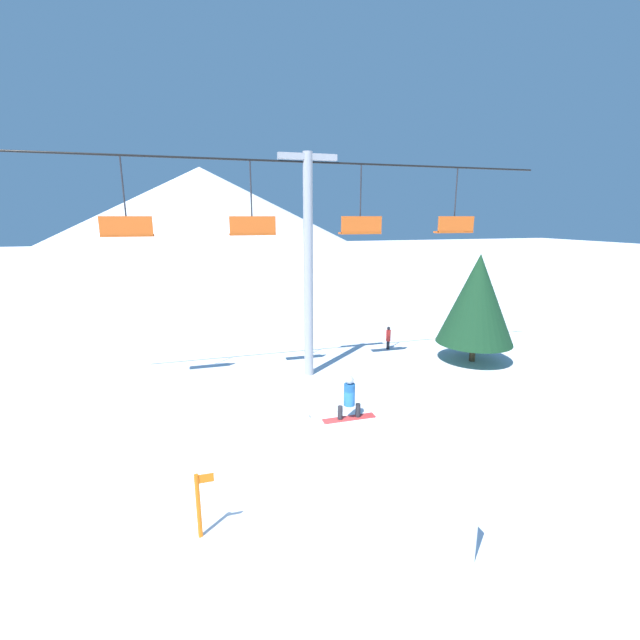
{
  "coord_description": "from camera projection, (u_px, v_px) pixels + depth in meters",
  "views": [
    {
      "loc": [
        -2.51,
        -8.39,
        6.81
      ],
      "look_at": [
        1.35,
        4.65,
        3.53
      ],
      "focal_mm": 24.0,
      "sensor_mm": 36.0,
      "label": 1
    }
  ],
  "objects": [
    {
      "name": "snowboarder",
      "position": [
        349.0,
        398.0,
        10.92
      ],
      "size": [
        1.4,
        0.29,
        1.18
      ],
      "color": "#B22D2D",
      "rests_on": "snow_ramp"
    },
    {
      "name": "trail_marker",
      "position": [
        199.0,
        504.0,
        9.18
      ],
      "size": [
        0.41,
        0.1,
        1.52
      ],
      "color": "orange",
      "rests_on": "ground_plane"
    },
    {
      "name": "mountain_ridge",
      "position": [
        202.0,
        209.0,
        90.68
      ],
      "size": [
        69.12,
        69.12,
        16.95
      ],
      "color": "silver",
      "rests_on": "ground_plane"
    },
    {
      "name": "chairlift",
      "position": [
        308.0,
        246.0,
        17.66
      ],
      "size": [
        21.5,
        0.44,
        9.33
      ],
      "color": "#9E9EA3",
      "rests_on": "ground_plane"
    },
    {
      "name": "snow_ramp",
      "position": [
        381.0,
        479.0,
        9.96
      ],
      "size": [
        2.36,
        3.99,
        1.73
      ],
      "color": "white",
      "rests_on": "ground_plane"
    },
    {
      "name": "pine_tree_near",
      "position": [
        477.0,
        299.0,
        20.06
      ],
      "size": [
        3.57,
        3.57,
        5.18
      ],
      "color": "#4C3823",
      "rests_on": "ground_plane"
    },
    {
      "name": "distant_skier",
      "position": [
        388.0,
        337.0,
        22.49
      ],
      "size": [
        0.24,
        0.24,
        1.23
      ],
      "color": "black",
      "rests_on": "ground_plane"
    },
    {
      "name": "ground_plane",
      "position": [
        321.0,
        513.0,
        10.12
      ],
      "size": [
        220.0,
        220.0,
        0.0
      ],
      "primitive_type": "plane",
      "color": "white"
    }
  ]
}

